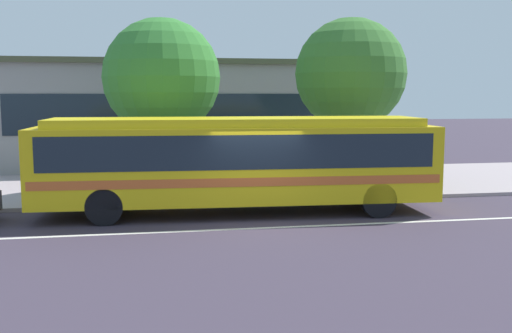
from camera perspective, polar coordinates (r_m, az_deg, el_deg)
ground_plane at (r=16.26m, az=0.05°, el=-5.37°), size 120.00×120.00×0.00m
sidewalk_slab at (r=22.62m, az=-2.90°, el=-1.69°), size 60.00×8.00×0.12m
lane_stripe_center at (r=15.50m, az=0.58°, el=-5.99°), size 56.00×0.16×0.01m
transit_bus at (r=17.11m, az=-1.77°, el=0.80°), size 11.64×3.01×2.81m
pedestrian_waiting_near_sign at (r=20.37m, az=-6.91°, el=0.22°), size 0.48×0.48×1.67m
pedestrian_walking_along_curb at (r=19.29m, az=-14.70°, el=-0.20°), size 0.46×0.46×1.74m
bus_stop_sign at (r=20.30m, az=10.72°, el=2.03°), size 0.08×0.44×2.56m
street_tree_near_stop at (r=20.92m, az=-9.13°, el=8.52°), size 4.09×4.09×6.00m
street_tree_mid_block at (r=22.18m, az=9.17°, el=8.87°), size 4.09×4.09×6.16m
station_building at (r=29.26m, az=-6.32°, el=5.12°), size 17.85×7.36×5.03m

